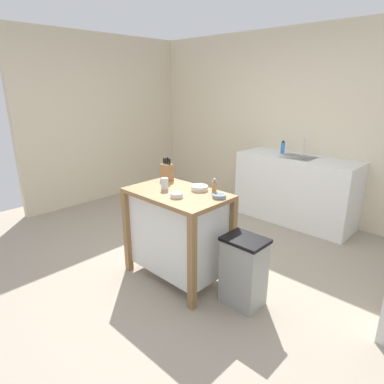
{
  "coord_description": "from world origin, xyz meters",
  "views": [
    {
      "loc": [
        2.18,
        -2.14,
        1.85
      ],
      "look_at": [
        0.07,
        0.07,
        0.84
      ],
      "focal_mm": 30.79,
      "sensor_mm": 36.0,
      "label": 1
    }
  ],
  "objects_px": {
    "bowl_stoneware_deep": "(200,188)",
    "drinking_cup": "(165,184)",
    "knife_block": "(167,172)",
    "trash_bin": "(244,271)",
    "bowl_ceramic_small": "(219,196)",
    "kitchen_island": "(178,230)",
    "sink_faucet": "(304,147)",
    "bowl_ceramic_wide": "(177,195)",
    "pepper_grinder": "(214,187)",
    "bottle_hand_soap": "(283,148)"
  },
  "relations": [
    {
      "from": "pepper_grinder",
      "to": "sink_faucet",
      "type": "distance_m",
      "value": 2.08
    },
    {
      "from": "knife_block",
      "to": "pepper_grinder",
      "type": "bearing_deg",
      "value": -1.41
    },
    {
      "from": "knife_block",
      "to": "bowl_stoneware_deep",
      "type": "xyz_separation_m",
      "value": [
        0.48,
        -0.02,
        -0.07
      ]
    },
    {
      "from": "kitchen_island",
      "to": "bowl_ceramic_small",
      "type": "xyz_separation_m",
      "value": [
        0.39,
        0.14,
        0.41
      ]
    },
    {
      "from": "drinking_cup",
      "to": "pepper_grinder",
      "type": "relative_size",
      "value": 0.75
    },
    {
      "from": "bowl_ceramic_small",
      "to": "bowl_stoneware_deep",
      "type": "height_order",
      "value": "bowl_stoneware_deep"
    },
    {
      "from": "bowl_stoneware_deep",
      "to": "knife_block",
      "type": "bearing_deg",
      "value": 177.24
    },
    {
      "from": "knife_block",
      "to": "drinking_cup",
      "type": "height_order",
      "value": "knife_block"
    },
    {
      "from": "bowl_stoneware_deep",
      "to": "bowl_ceramic_small",
      "type": "bearing_deg",
      "value": -9.0
    },
    {
      "from": "knife_block",
      "to": "bottle_hand_soap",
      "type": "relative_size",
      "value": 1.36
    },
    {
      "from": "knife_block",
      "to": "trash_bin",
      "type": "height_order",
      "value": "knife_block"
    },
    {
      "from": "bowl_ceramic_small",
      "to": "pepper_grinder",
      "type": "bearing_deg",
      "value": 153.18
    },
    {
      "from": "sink_faucet",
      "to": "bottle_hand_soap",
      "type": "distance_m",
      "value": 0.29
    },
    {
      "from": "bowl_stoneware_deep",
      "to": "sink_faucet",
      "type": "height_order",
      "value": "sink_faucet"
    },
    {
      "from": "bowl_stoneware_deep",
      "to": "drinking_cup",
      "type": "xyz_separation_m",
      "value": [
        -0.25,
        -0.21,
        0.03
      ]
    },
    {
      "from": "bowl_ceramic_small",
      "to": "pepper_grinder",
      "type": "relative_size",
      "value": 0.81
    },
    {
      "from": "bowl_ceramic_wide",
      "to": "bowl_ceramic_small",
      "type": "xyz_separation_m",
      "value": [
        0.28,
        0.25,
        -0.0
      ]
    },
    {
      "from": "pepper_grinder",
      "to": "sink_faucet",
      "type": "height_order",
      "value": "sink_faucet"
    },
    {
      "from": "knife_block",
      "to": "bowl_ceramic_small",
      "type": "distance_m",
      "value": 0.76
    },
    {
      "from": "drinking_cup",
      "to": "pepper_grinder",
      "type": "xyz_separation_m",
      "value": [
        0.43,
        0.22,
        0.01
      ]
    },
    {
      "from": "bowl_stoneware_deep",
      "to": "sink_faucet",
      "type": "distance_m",
      "value": 2.09
    },
    {
      "from": "pepper_grinder",
      "to": "bowl_stoneware_deep",
      "type": "bearing_deg",
      "value": -177.69
    },
    {
      "from": "bowl_ceramic_wide",
      "to": "trash_bin",
      "type": "relative_size",
      "value": 0.18
    },
    {
      "from": "kitchen_island",
      "to": "sink_faucet",
      "type": "distance_m",
      "value": 2.33
    },
    {
      "from": "bowl_ceramic_small",
      "to": "bowl_stoneware_deep",
      "type": "distance_m",
      "value": 0.28
    },
    {
      "from": "bottle_hand_soap",
      "to": "kitchen_island",
      "type": "bearing_deg",
      "value": -86.61
    },
    {
      "from": "bowl_ceramic_wide",
      "to": "bottle_hand_soap",
      "type": "bearing_deg",
      "value": 95.93
    },
    {
      "from": "pepper_grinder",
      "to": "bowl_ceramic_small",
      "type": "bearing_deg",
      "value": -26.82
    },
    {
      "from": "trash_bin",
      "to": "bowl_ceramic_wide",
      "type": "bearing_deg",
      "value": -162.19
    },
    {
      "from": "bowl_ceramic_wide",
      "to": "pepper_grinder",
      "type": "relative_size",
      "value": 0.74
    },
    {
      "from": "bowl_stoneware_deep",
      "to": "sink_faucet",
      "type": "xyz_separation_m",
      "value": [
        0.03,
        2.08,
        0.11
      ]
    },
    {
      "from": "bowl_ceramic_small",
      "to": "trash_bin",
      "type": "height_order",
      "value": "bowl_ceramic_small"
    },
    {
      "from": "bowl_ceramic_small",
      "to": "trash_bin",
      "type": "distance_m",
      "value": 0.68
    },
    {
      "from": "knife_block",
      "to": "pepper_grinder",
      "type": "xyz_separation_m",
      "value": [
        0.65,
        -0.02,
        -0.02
      ]
    },
    {
      "from": "kitchen_island",
      "to": "trash_bin",
      "type": "bearing_deg",
      "value": 6.79
    },
    {
      "from": "knife_block",
      "to": "drinking_cup",
      "type": "distance_m",
      "value": 0.33
    },
    {
      "from": "bowl_stoneware_deep",
      "to": "bottle_hand_soap",
      "type": "distance_m",
      "value": 2.02
    },
    {
      "from": "knife_block",
      "to": "trash_bin",
      "type": "xyz_separation_m",
      "value": [
        1.09,
        -0.12,
        -0.67
      ]
    },
    {
      "from": "bowl_stoneware_deep",
      "to": "drinking_cup",
      "type": "height_order",
      "value": "drinking_cup"
    },
    {
      "from": "sink_faucet",
      "to": "bowl_ceramic_small",
      "type": "bearing_deg",
      "value": -83.35
    },
    {
      "from": "pepper_grinder",
      "to": "bottle_hand_soap",
      "type": "relative_size",
      "value": 0.84
    },
    {
      "from": "trash_bin",
      "to": "sink_faucet",
      "type": "distance_m",
      "value": 2.36
    },
    {
      "from": "bowl_ceramic_wide",
      "to": "trash_bin",
      "type": "bearing_deg",
      "value": 17.81
    },
    {
      "from": "bowl_ceramic_small",
      "to": "sink_faucet",
      "type": "relative_size",
      "value": 0.55
    },
    {
      "from": "bowl_ceramic_small",
      "to": "kitchen_island",
      "type": "bearing_deg",
      "value": -160.69
    },
    {
      "from": "bowl_ceramic_small",
      "to": "sink_faucet",
      "type": "distance_m",
      "value": 2.14
    },
    {
      "from": "kitchen_island",
      "to": "bowl_stoneware_deep",
      "type": "relative_size",
      "value": 6.13
    },
    {
      "from": "knife_block",
      "to": "bowl_ceramic_wide",
      "type": "distance_m",
      "value": 0.57
    },
    {
      "from": "knife_block",
      "to": "bottle_hand_soap",
      "type": "height_order",
      "value": "knife_block"
    },
    {
      "from": "knife_block",
      "to": "bowl_ceramic_wide",
      "type": "height_order",
      "value": "knife_block"
    }
  ]
}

